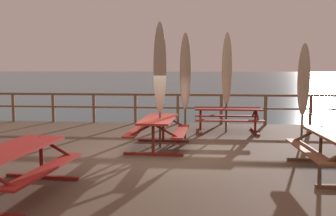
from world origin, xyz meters
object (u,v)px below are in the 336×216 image
(picnic_table_mid_left, at_px, (13,160))
(patio_umbrella_short_mid, at_px, (227,69))
(patio_umbrella_short_front, at_px, (160,69))
(picnic_table_front_right, at_px, (228,114))
(picnic_table_back_right, at_px, (159,126))
(patio_umbrella_tall_mid_right, at_px, (185,72))
(patio_umbrella_short_back, at_px, (304,80))

(picnic_table_mid_left, height_order, patio_umbrella_short_mid, patio_umbrella_short_mid)
(patio_umbrella_short_front, relative_size, patio_umbrella_short_mid, 1.01)
(picnic_table_front_right, distance_m, patio_umbrella_short_mid, 1.42)
(picnic_table_back_right, distance_m, picnic_table_mid_left, 4.08)
(picnic_table_back_right, xyz_separation_m, patio_umbrella_short_mid, (1.84, 2.46, 1.41))
(patio_umbrella_tall_mid_right, bearing_deg, patio_umbrella_short_back, -5.68)
(picnic_table_mid_left, distance_m, patio_umbrella_short_mid, 7.27)
(picnic_table_mid_left, relative_size, patio_umbrella_short_front, 0.70)
(picnic_table_back_right, height_order, picnic_table_front_right, same)
(patio_umbrella_short_mid, distance_m, patio_umbrella_short_back, 2.44)
(patio_umbrella_short_front, bearing_deg, picnic_table_mid_left, -118.06)
(picnic_table_mid_left, height_order, patio_umbrella_short_back, patio_umbrella_short_back)
(picnic_table_back_right, xyz_separation_m, patio_umbrella_short_back, (3.75, 0.96, 1.14))
(patio_umbrella_short_back, bearing_deg, patio_umbrella_short_front, -165.56)
(picnic_table_back_right, bearing_deg, picnic_table_mid_left, -117.60)
(patio_umbrella_short_front, height_order, patio_umbrella_short_mid, patio_umbrella_short_front)
(picnic_table_mid_left, bearing_deg, picnic_table_front_right, 58.30)
(picnic_table_front_right, distance_m, patio_umbrella_short_front, 3.44)
(patio_umbrella_short_front, relative_size, patio_umbrella_short_back, 1.18)
(picnic_table_mid_left, xyz_separation_m, patio_umbrella_short_back, (5.65, 4.58, 1.13))
(picnic_table_back_right, xyz_separation_m, patio_umbrella_tall_mid_right, (0.61, 1.27, 1.34))
(patio_umbrella_short_mid, bearing_deg, picnic_table_mid_left, -121.58)
(patio_umbrella_short_front, bearing_deg, patio_umbrella_tall_mid_right, 65.66)
(picnic_table_back_right, xyz_separation_m, picnic_table_mid_left, (-1.89, -3.62, 0.00))
(picnic_table_front_right, xyz_separation_m, picnic_table_mid_left, (-3.79, -6.14, 0.00))
(picnic_table_back_right, height_order, picnic_table_mid_left, same)
(patio_umbrella_short_front, distance_m, patio_umbrella_tall_mid_right, 1.40)
(picnic_table_front_right, relative_size, patio_umbrella_short_back, 0.79)
(picnic_table_back_right, bearing_deg, picnic_table_front_right, 52.98)
(picnic_table_front_right, bearing_deg, picnic_table_back_right, -127.02)
(picnic_table_front_right, xyz_separation_m, patio_umbrella_short_back, (1.85, -1.56, 1.13))
(picnic_table_front_right, bearing_deg, patio_umbrella_short_front, -126.48)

